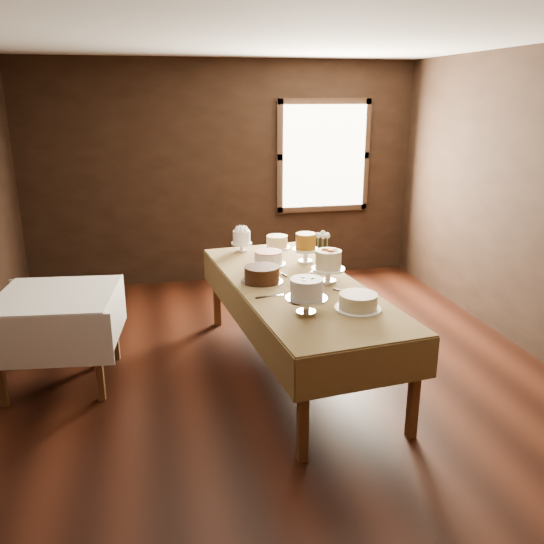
{
  "coord_description": "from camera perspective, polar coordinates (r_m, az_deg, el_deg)",
  "views": [
    {
      "loc": [
        -0.96,
        -4.15,
        2.36
      ],
      "look_at": [
        0.0,
        0.2,
        0.95
      ],
      "focal_mm": 36.96,
      "sensor_mm": 36.0,
      "label": 1
    }
  ],
  "objects": [
    {
      "name": "floor",
      "position": [
        4.87,
        0.52,
        -11.42
      ],
      "size": [
        5.0,
        6.0,
        0.01
      ],
      "primitive_type": "cube",
      "color": "black",
      "rests_on": "ground"
    },
    {
      "name": "ceiling",
      "position": [
        4.28,
        0.63,
        23.45
      ],
      "size": [
        5.0,
        6.0,
        0.01
      ],
      "primitive_type": "cube",
      "color": "beige",
      "rests_on": "wall_back"
    },
    {
      "name": "wall_back",
      "position": [
        7.28,
        -4.82,
        9.92
      ],
      "size": [
        5.0,
        0.02,
        2.8
      ],
      "primitive_type": "cube",
      "color": "black",
      "rests_on": "ground"
    },
    {
      "name": "wall_front",
      "position": [
        1.78,
        23.81,
        -16.76
      ],
      "size": [
        5.0,
        0.02,
        2.8
      ],
      "primitive_type": "cube",
      "color": "black",
      "rests_on": "ground"
    },
    {
      "name": "window",
      "position": [
        7.48,
        5.33,
        11.65
      ],
      "size": [
        1.1,
        0.05,
        1.3
      ],
      "primitive_type": "cube",
      "color": "#FFEABF",
      "rests_on": "wall_back"
    },
    {
      "name": "display_table",
      "position": [
        4.82,
        2.49,
        -1.84
      ],
      "size": [
        1.32,
        2.75,
        0.82
      ],
      "rotation": [
        0.0,
        0.0,
        0.11
      ],
      "color": "#513018",
      "rests_on": "ground"
    },
    {
      "name": "side_table",
      "position": [
        4.99,
        -21.08,
        -3.12
      ],
      "size": [
        1.04,
        1.04,
        0.79
      ],
      "rotation": [
        0.0,
        0.0,
        -0.11
      ],
      "color": "#513018",
      "rests_on": "ground"
    },
    {
      "name": "cake_meringue",
      "position": [
        5.76,
        -3.11,
        3.1
      ],
      "size": [
        0.23,
        0.23,
        0.23
      ],
      "color": "white",
      "rests_on": "display_table"
    },
    {
      "name": "cake_speckled",
      "position": [
        5.89,
        0.51,
        3.05
      ],
      "size": [
        0.3,
        0.3,
        0.13
      ],
      "color": "white",
      "rests_on": "display_table"
    },
    {
      "name": "cake_lattice",
      "position": [
        5.3,
        -0.37,
        1.36
      ],
      "size": [
        0.36,
        0.36,
        0.12
      ],
      "color": "white",
      "rests_on": "display_table"
    },
    {
      "name": "cake_caramel",
      "position": [
        5.38,
        3.44,
        2.31
      ],
      "size": [
        0.26,
        0.26,
        0.3
      ],
      "color": "white",
      "rests_on": "display_table"
    },
    {
      "name": "cake_chocolate",
      "position": [
        4.8,
        -1.04,
        -0.28
      ],
      "size": [
        0.39,
        0.39,
        0.14
      ],
      "color": "silver",
      "rests_on": "display_table"
    },
    {
      "name": "cake_flowers",
      "position": [
        4.81,
        5.74,
        0.42
      ],
      "size": [
        0.29,
        0.29,
        0.29
      ],
      "color": "white",
      "rests_on": "display_table"
    },
    {
      "name": "cake_swirl",
      "position": [
        4.11,
        3.53,
        -2.63
      ],
      "size": [
        0.31,
        0.31,
        0.28
      ],
      "color": "silver",
      "rests_on": "display_table"
    },
    {
      "name": "cake_cream",
      "position": [
        4.25,
        8.77,
        -3.05
      ],
      "size": [
        0.4,
        0.4,
        0.12
      ],
      "color": "white",
      "rests_on": "display_table"
    },
    {
      "name": "cake_server_a",
      "position": [
        4.54,
        4.16,
        -2.26
      ],
      "size": [
        0.2,
        0.17,
        0.01
      ],
      "primitive_type": "cube",
      "rotation": [
        0.0,
        0.0,
        0.71
      ],
      "color": "silver",
      "rests_on": "display_table"
    },
    {
      "name": "cake_server_b",
      "position": [
        4.6,
        8.09,
        -2.12
      ],
      "size": [
        0.18,
        0.19,
        0.01
      ],
      "primitive_type": "cube",
      "rotation": [
        0.0,
        0.0,
        -0.81
      ],
      "color": "silver",
      "rests_on": "display_table"
    },
    {
      "name": "cake_server_c",
      "position": [
        5.1,
        0.72,
        0.06
      ],
      "size": [
        0.07,
        0.24,
        0.01
      ],
      "primitive_type": "cube",
      "rotation": [
        0.0,
        0.0,
        1.75
      ],
      "color": "silver",
      "rests_on": "display_table"
    },
    {
      "name": "cake_server_d",
      "position": [
        5.15,
        4.18,
        0.17
      ],
      "size": [
        0.14,
        0.22,
        0.01
      ],
      "primitive_type": "cube",
      "rotation": [
        0.0,
        0.0,
        1.04
      ],
      "color": "silver",
      "rests_on": "display_table"
    },
    {
      "name": "cake_server_e",
      "position": [
        4.49,
        0.29,
        -2.41
      ],
      "size": [
        0.24,
        0.07,
        0.01
      ],
      "primitive_type": "cube",
      "rotation": [
        0.0,
        0.0,
        0.18
      ],
      "color": "silver",
      "rests_on": "display_table"
    },
    {
      "name": "flower_vase",
      "position": [
        5.24,
        5.12,
        1.16
      ],
      "size": [
        0.14,
        0.14,
        0.13
      ],
      "primitive_type": "imported",
      "rotation": [
        0.0,
        0.0,
        4.89
      ],
      "color": "#2D2823",
      "rests_on": "display_table"
    },
    {
      "name": "flower_bouquet",
      "position": [
        5.2,
        5.18,
        3.1
      ],
      "size": [
        0.14,
        0.14,
        0.2
      ],
      "primitive_type": null,
      "color": "white",
      "rests_on": "flower_vase"
    }
  ]
}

